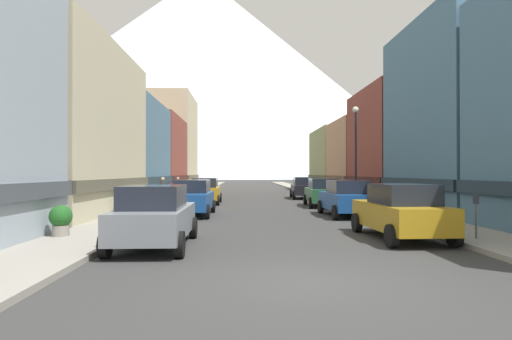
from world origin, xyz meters
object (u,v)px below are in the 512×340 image
Objects in this scene: potted_plant_0 at (61,219)px; car_right_2 at (323,192)px; car_left_1 at (192,197)px; car_right_0 at (401,211)px; car_left_2 at (205,191)px; car_left_0 at (155,216)px; car_right_3 at (304,188)px; streetlamp_right at (356,141)px; potted_plant_2 at (122,205)px; trash_bin_right at (421,208)px; car_right_1 at (346,198)px; parking_meter_near at (476,210)px; pedestrian_0 at (163,192)px; potted_plant_1 at (405,203)px; pedestrian_1 at (178,189)px.

car_right_2 is at bearing 51.02° from potted_plant_0.
car_left_1 and car_right_0 have the same top height.
car_left_1 is at bearing -89.99° from car_left_2.
car_left_0 and car_left_1 have the same top height.
streetlamp_right reaches higher than car_right_3.
car_left_1 is 1.01× the size of car_left_2.
potted_plant_2 is at bearing -109.71° from car_left_2.
car_left_1 is at bearing 161.24° from trash_bin_right.
car_right_1 is 0.76× the size of streetlamp_right.
car_right_1 is at bearing -89.96° from car_right_2.
car_left_2 is 9.54m from car_right_3.
car_right_2 is 3.37× the size of parking_meter_near.
parking_meter_near is (1.95, -22.68, 0.11)m from car_right_3.
car_right_0 is (7.60, 1.28, 0.00)m from car_left_0.
car_right_0 and car_right_3 have the same top height.
potted_plant_0 is at bearing -90.00° from potted_plant_2.
car_left_1 is 3.33× the size of parking_meter_near.
pedestrian_0 reaches higher than car_right_1.
trash_bin_right is 1.12× the size of potted_plant_2.
car_right_0 is 5.20× the size of potted_plant_1.
car_right_2 reaches higher than potted_plant_1.
car_left_1 is 5.07× the size of potted_plant_2.
parking_meter_near is 0.78× the size of pedestrian_0.
car_right_1 is at bearing -167.81° from potted_plant_1.
car_right_0 is 5.10× the size of potted_plant_2.
streetlamp_right is (-1.00, 6.82, 3.34)m from trash_bin_right.
potted_plant_0 is at bearing 175.60° from parking_meter_near.
streetlamp_right is at bearing 91.87° from parking_meter_near.
pedestrian_0 reaches higher than car_right_2.
potted_plant_1 is at bearing 3.69° from potted_plant_2.
car_right_0 reaches higher than parking_meter_near.
car_left_1 is 1.00× the size of car_right_1.
parking_meter_near is 0.23× the size of streetlamp_right.
car_right_1 is 2.60× the size of pedestrian_0.
potted_plant_1 is 17.79m from pedestrian_1.
car_left_1 is 15.76m from car_right_3.
car_left_0 is at bearing -177.93° from parking_meter_near.
pedestrian_0 is at bearing 113.81° from car_left_1.
car_right_1 is at bearing -5.13° from car_left_1.
car_left_0 is at bearing -90.00° from car_left_1.
car_right_0 is 10.80m from potted_plant_0.
car_right_3 is at bearing 94.92° from parking_meter_near.
potted_plant_1 is at bearing 0.05° from car_left_1.
car_right_2 is at bearing -18.73° from car_left_2.
car_left_0 is 4.54× the size of potted_plant_0.
streetlamp_right is (9.15, 3.38, 3.09)m from car_left_1.
car_right_3 is (-0.00, 14.50, 0.00)m from car_right_1.
car_right_3 is at bearing 39.42° from pedestrian_0.
car_left_2 is at bearing 131.07° from car_right_1.
pedestrian_0 reaches higher than car_right_0.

